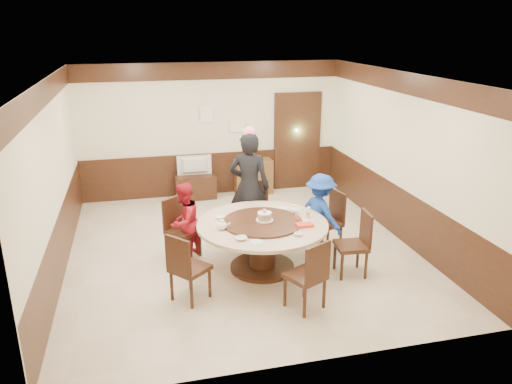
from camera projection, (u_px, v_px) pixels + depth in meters
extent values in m
plane|color=beige|center=(242.00, 249.00, 8.23)|extent=(6.00, 6.00, 0.00)
plane|color=white|center=(240.00, 76.00, 7.33)|extent=(6.00, 6.00, 0.00)
cube|color=#EBE2C6|center=(211.00, 130.00, 10.54)|extent=(5.50, 0.04, 2.80)
cube|color=#EBE2C6|center=(303.00, 247.00, 5.02)|extent=(5.50, 0.04, 2.80)
cube|color=#EBE2C6|center=(54.00, 180.00, 7.17)|extent=(0.04, 6.00, 2.80)
cube|color=#EBE2C6|center=(400.00, 157.00, 8.40)|extent=(0.04, 6.00, 2.80)
cube|color=#331B10|center=(241.00, 224.00, 8.09)|extent=(5.50, 6.00, 0.90)
cube|color=#331B10|center=(240.00, 88.00, 7.39)|extent=(5.50, 6.00, 0.35)
cube|color=#331B10|center=(297.00, 142.00, 11.03)|extent=(1.05, 0.08, 2.18)
cube|color=#92E1A1|center=(297.00, 142.00, 11.05)|extent=(0.88, 0.02, 2.05)
cylinder|color=#331B10|center=(262.00, 267.00, 7.58)|extent=(0.97, 0.97, 0.06)
cylinder|color=#331B10|center=(262.00, 247.00, 7.47)|extent=(0.39, 0.39, 0.65)
cylinder|color=#C9AB92|center=(262.00, 224.00, 7.36)|extent=(1.94, 1.94, 0.05)
cylinder|color=#331B10|center=(262.00, 222.00, 7.34)|extent=(1.18, 1.18, 0.03)
cube|color=#331B10|center=(326.00, 223.00, 8.13)|extent=(0.53, 0.53, 0.06)
cube|color=#331B10|center=(337.00, 206.00, 8.13)|extent=(0.13, 0.42, 0.50)
cube|color=#331B10|center=(325.00, 237.00, 8.20)|extent=(0.36, 0.36, 0.42)
cube|color=#331B10|center=(258.00, 213.00, 8.57)|extent=(0.47, 0.47, 0.06)
cube|color=#331B10|center=(256.00, 194.00, 8.68)|extent=(0.42, 0.07, 0.50)
cube|color=#331B10|center=(258.00, 226.00, 8.64)|extent=(0.36, 0.36, 0.42)
cube|color=#331B10|center=(183.00, 231.00, 7.81)|extent=(0.62, 0.62, 0.06)
cube|color=#331B10|center=(172.00, 212.00, 7.84)|extent=(0.34, 0.31, 0.50)
cube|color=#331B10|center=(184.00, 245.00, 7.89)|extent=(0.36, 0.36, 0.42)
cube|color=#331B10|center=(190.00, 268.00, 6.63)|extent=(0.62, 0.62, 0.06)
cube|color=#331B10|center=(178.00, 256.00, 6.38)|extent=(0.30, 0.34, 0.50)
cube|color=#331B10|center=(191.00, 284.00, 6.70)|extent=(0.36, 0.36, 0.42)
cube|color=#331B10|center=(305.00, 276.00, 6.43)|extent=(0.59, 0.59, 0.06)
cube|color=#331B10|center=(318.00, 263.00, 6.19)|extent=(0.39, 0.22, 0.50)
cube|color=#331B10|center=(304.00, 292.00, 6.50)|extent=(0.36, 0.36, 0.42)
cube|color=#331B10|center=(351.00, 246.00, 7.29)|extent=(0.48, 0.48, 0.06)
cube|color=#331B10|center=(366.00, 228.00, 7.23)|extent=(0.08, 0.42, 0.50)
cube|color=#331B10|center=(350.00, 261.00, 7.37)|extent=(0.36, 0.36, 0.42)
imported|color=black|center=(249.00, 187.00, 8.36)|extent=(0.81, 0.68, 1.88)
imported|color=#A81623|center=(184.00, 222.00, 7.72)|extent=(0.75, 0.77, 1.25)
imported|color=#183C9E|center=(320.00, 214.00, 7.97)|extent=(0.78, 0.97, 1.31)
cylinder|color=white|center=(265.00, 220.00, 7.36)|extent=(0.26, 0.26, 0.01)
cylinder|color=tan|center=(265.00, 216.00, 7.35)|extent=(0.21, 0.21, 0.10)
cylinder|color=white|center=(265.00, 213.00, 7.33)|extent=(0.21, 0.21, 0.01)
sphere|color=pink|center=(265.00, 211.00, 7.32)|extent=(0.06, 0.06, 0.06)
ellipsoid|color=white|center=(222.00, 226.00, 7.09)|extent=(0.17, 0.15, 0.13)
ellipsoid|color=white|center=(294.00, 210.00, 7.68)|extent=(0.17, 0.15, 0.13)
imported|color=white|center=(220.00, 217.00, 7.51)|extent=(0.14, 0.14, 0.04)
imported|color=white|center=(298.00, 234.00, 6.90)|extent=(0.13, 0.13, 0.04)
imported|color=white|center=(241.00, 238.00, 6.77)|extent=(0.16, 0.16, 0.04)
imported|color=white|center=(309.00, 222.00, 7.32)|extent=(0.12, 0.12, 0.04)
cylinder|color=white|center=(256.00, 242.00, 6.69)|extent=(0.18, 0.18, 0.01)
cylinder|color=white|center=(282.00, 208.00, 7.91)|extent=(0.18, 0.18, 0.01)
cube|color=white|center=(305.00, 227.00, 7.17)|extent=(0.30, 0.20, 0.02)
cube|color=red|center=(305.00, 225.00, 7.16)|extent=(0.24, 0.15, 0.04)
cylinder|color=white|center=(297.00, 215.00, 7.41)|extent=(0.06, 0.06, 0.16)
cylinder|color=white|center=(308.00, 213.00, 7.52)|extent=(0.06, 0.06, 0.16)
cube|color=#331B10|center=(195.00, 187.00, 10.59)|extent=(0.85, 0.45, 0.50)
imported|color=gray|center=(195.00, 166.00, 10.44)|extent=(0.72, 0.10, 0.42)
cube|color=brown|center=(253.00, 176.00, 10.86)|extent=(0.80, 0.40, 0.75)
cylinder|color=silver|center=(252.00, 151.00, 10.67)|extent=(0.15, 0.15, 0.38)
cube|color=white|center=(206.00, 114.00, 10.37)|extent=(0.25, 0.00, 0.35)
cube|color=white|center=(237.00, 127.00, 10.61)|extent=(0.30, 0.00, 0.22)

